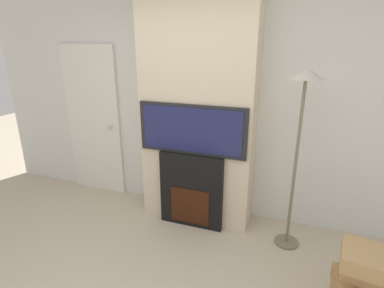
% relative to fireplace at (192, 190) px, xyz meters
% --- Properties ---
extents(wall_back, '(6.00, 0.06, 2.70)m').
position_rel_fireplace_xyz_m(wall_back, '(0.00, 0.45, 0.92)').
color(wall_back, silver).
rests_on(wall_back, ground_plane).
extents(chimney_breast, '(1.24, 0.42, 2.70)m').
position_rel_fireplace_xyz_m(chimney_breast, '(0.00, 0.21, 0.92)').
color(chimney_breast, beige).
rests_on(chimney_breast, ground_plane).
extents(fireplace, '(0.72, 0.15, 0.87)m').
position_rel_fireplace_xyz_m(fireplace, '(0.00, 0.00, 0.00)').
color(fireplace, black).
rests_on(fireplace, ground_plane).
extents(television, '(1.18, 0.07, 0.54)m').
position_rel_fireplace_xyz_m(television, '(0.00, -0.00, 0.71)').
color(television, black).
rests_on(television, fireplace).
extents(floor_lamp, '(0.30, 0.30, 1.80)m').
position_rel_fireplace_xyz_m(floor_lamp, '(1.06, -0.01, 1.00)').
color(floor_lamp, '#726651').
rests_on(floor_lamp, ground_plane).
extents(box_stack, '(0.44, 0.41, 0.58)m').
position_rel_fireplace_xyz_m(box_stack, '(1.63, -0.72, -0.13)').
color(box_stack, tan).
rests_on(box_stack, ground_plane).
extents(entry_door, '(0.80, 0.09, 1.99)m').
position_rel_fireplace_xyz_m(entry_door, '(-1.55, 0.39, 0.56)').
color(entry_door, silver).
rests_on(entry_door, ground_plane).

